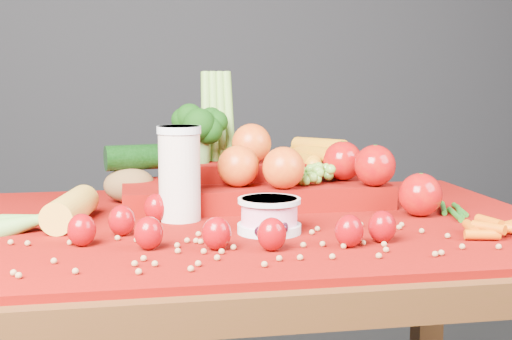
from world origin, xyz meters
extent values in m
cube|color=black|center=(0.00, 1.50, 1.25)|extent=(3.00, 0.02, 2.50)
cube|color=#3E250E|center=(0.00, 0.00, 0.72)|extent=(1.10, 0.80, 0.05)
cube|color=#6C0603|center=(0.00, 0.00, 0.76)|extent=(1.05, 0.75, 0.01)
cylinder|color=beige|center=(-0.14, 0.03, 0.85)|extent=(0.07, 0.07, 0.17)
cylinder|color=silver|center=(-0.14, 0.03, 0.92)|extent=(0.08, 0.08, 0.01)
cylinder|color=silver|center=(0.00, -0.10, 0.77)|extent=(0.11, 0.11, 0.01)
cylinder|color=pink|center=(0.00, -0.10, 0.80)|extent=(0.09, 0.09, 0.04)
cylinder|color=silver|center=(0.00, -0.10, 0.82)|extent=(0.10, 0.10, 0.01)
ellipsoid|color=maroon|center=(-0.24, -0.08, 0.79)|extent=(0.04, 0.04, 0.05)
cone|color=#164B0D|center=(-0.24, -0.08, 0.81)|extent=(0.03, 0.03, 0.01)
ellipsoid|color=maroon|center=(-0.30, -0.14, 0.79)|extent=(0.04, 0.04, 0.05)
cone|color=#164B0D|center=(-0.30, -0.14, 0.81)|extent=(0.03, 0.03, 0.01)
ellipsoid|color=maroon|center=(-0.20, -0.18, 0.79)|extent=(0.04, 0.04, 0.05)
cone|color=#164B0D|center=(-0.20, -0.18, 0.81)|extent=(0.03, 0.03, 0.01)
ellipsoid|color=maroon|center=(-0.10, -0.20, 0.79)|extent=(0.04, 0.04, 0.05)
cone|color=#164B0D|center=(-0.10, -0.20, 0.81)|extent=(0.03, 0.03, 0.01)
ellipsoid|color=maroon|center=(-0.02, -0.22, 0.79)|extent=(0.04, 0.04, 0.05)
cone|color=#164B0D|center=(-0.02, -0.22, 0.81)|extent=(0.03, 0.03, 0.01)
ellipsoid|color=maroon|center=(0.10, -0.22, 0.79)|extent=(0.04, 0.04, 0.05)
cone|color=#164B0D|center=(0.10, -0.22, 0.81)|extent=(0.03, 0.03, 0.01)
ellipsoid|color=maroon|center=(-0.18, 0.02, 0.79)|extent=(0.04, 0.04, 0.05)
cone|color=#164B0D|center=(-0.18, 0.02, 0.81)|extent=(0.03, 0.03, 0.01)
ellipsoid|color=maroon|center=(-0.34, -0.02, 0.79)|extent=(0.04, 0.04, 0.05)
cone|color=#164B0D|center=(-0.34, -0.02, 0.81)|extent=(0.03, 0.03, 0.01)
ellipsoid|color=maroon|center=(0.16, -0.20, 0.79)|extent=(0.04, 0.04, 0.05)
cone|color=#164B0D|center=(0.16, -0.20, 0.81)|extent=(0.03, 0.03, 0.01)
cylinder|color=yellow|center=(-0.33, 0.02, 0.79)|extent=(0.09, 0.19, 0.06)
ellipsoid|color=brown|center=(-0.23, 0.22, 0.80)|extent=(0.10, 0.08, 0.07)
cube|color=#6C0603|center=(0.02, 0.15, 0.78)|extent=(0.52, 0.22, 0.04)
cube|color=#6C0603|center=(0.00, 0.20, 0.82)|extent=(0.28, 0.12, 0.03)
sphere|color=#9A130A|center=(0.24, 0.06, 0.85)|extent=(0.08, 0.08, 0.08)
sphere|color=#9A130A|center=(0.30, -0.02, 0.80)|extent=(0.08, 0.08, 0.08)
sphere|color=#9A130A|center=(0.20, 0.14, 0.85)|extent=(0.08, 0.08, 0.08)
sphere|color=#B32E0E|center=(-0.02, 0.10, 0.85)|extent=(0.08, 0.08, 0.08)
sphere|color=#B32E0E|center=(0.06, 0.06, 0.85)|extent=(0.08, 0.08, 0.08)
sphere|color=#B32E0E|center=(0.02, 0.18, 0.88)|extent=(0.08, 0.08, 0.08)
cylinder|color=#C68009|center=(0.12, 0.22, 0.82)|extent=(0.06, 0.15, 0.04)
cylinder|color=#C68009|center=(0.14, 0.22, 0.84)|extent=(0.04, 0.15, 0.04)
cylinder|color=#C68009|center=(0.16, 0.22, 0.85)|extent=(0.07, 0.15, 0.04)
cylinder|color=#C68009|center=(0.17, 0.22, 0.87)|extent=(0.10, 0.15, 0.04)
cylinder|color=#3F662D|center=(-0.08, 0.20, 0.86)|extent=(0.04, 0.04, 0.04)
cylinder|color=olive|center=(-0.07, 0.24, 0.92)|extent=(0.03, 0.06, 0.22)
cylinder|color=olive|center=(-0.05, 0.24, 0.92)|extent=(0.02, 0.06, 0.22)
cylinder|color=olive|center=(-0.03, 0.24, 0.92)|extent=(0.02, 0.06, 0.22)
cylinder|color=olive|center=(-0.02, 0.24, 0.92)|extent=(0.03, 0.06, 0.22)
cylinder|color=black|center=(-0.14, 0.24, 0.85)|extent=(0.27, 0.10, 0.05)
camera|label=1|loc=(-0.23, -1.23, 1.03)|focal=50.00mm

